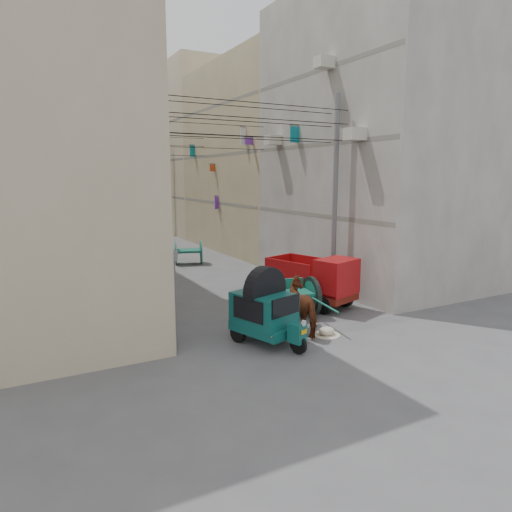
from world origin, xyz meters
TOP-DOWN VIEW (x-y plane):
  - ground at (0.00, 0.00)m, footprint 140.00×140.00m
  - building_row_left at (-8.00, 34.13)m, footprint 8.00×62.00m
  - building_row_right at (8.00, 34.13)m, footprint 8.00×62.00m
  - end_cap_building at (0.00, 66.00)m, footprint 22.00×10.00m
  - shutters_left at (-3.92, 10.38)m, footprint 0.18×14.40m
  - signboards at (-0.01, 21.66)m, footprint 8.22×40.52m
  - ac_units at (3.65, 7.67)m, footprint 0.70×6.55m
  - utility_poles at (0.00, 17.00)m, footprint 7.40×22.20m
  - overhead_cables at (0.00, 14.40)m, footprint 7.40×22.52m
  - auto_rickshaw at (-1.34, 2.77)m, footprint 1.89×2.58m
  - tonga_cart at (0.80, 4.49)m, footprint 1.65×3.23m
  - mini_truck at (2.32, 5.17)m, footprint 2.45×3.72m
  - second_cart at (0.87, 15.59)m, footprint 1.79×1.68m
  - feed_sack at (0.65, 2.42)m, footprint 0.53×0.42m
  - horse at (0.21, 3.00)m, footprint 1.05×2.06m
  - distant_car_white at (-2.13, 23.17)m, footprint 1.84×3.29m
  - distant_car_grey at (0.99, 33.85)m, footprint 1.48×3.50m
  - distant_car_green at (0.11, 34.15)m, footprint 2.44×4.58m

SIDE VIEW (x-z plane):
  - ground at x=0.00m, z-range 0.00..0.00m
  - feed_sack at x=0.65m, z-range 0.00..0.26m
  - distant_car_white at x=-2.13m, z-range 0.00..1.06m
  - distant_car_grey at x=0.99m, z-range 0.00..1.12m
  - distant_car_green at x=0.11m, z-range 0.00..1.26m
  - second_cart at x=0.87m, z-range 0.04..1.35m
  - tonga_cart at x=0.80m, z-range 0.03..1.42m
  - horse at x=0.21m, z-range 0.00..1.69m
  - mini_truck at x=2.32m, z-range -0.04..1.88m
  - auto_rickshaw at x=-1.34m, z-range 0.16..1.90m
  - shutters_left at x=-3.92m, z-range 0.06..2.93m
  - signboards at x=-0.01m, z-range 0.59..6.27m
  - utility_poles at x=0.00m, z-range 0.00..8.00m
  - building_row_left at x=-8.00m, z-range -0.54..13.46m
  - building_row_right at x=8.00m, z-range -0.54..13.46m
  - end_cap_building at x=0.00m, z-range 0.00..13.00m
  - overhead_cables at x=0.00m, z-range 6.20..7.33m
  - ac_units at x=3.65m, z-range 5.76..9.11m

